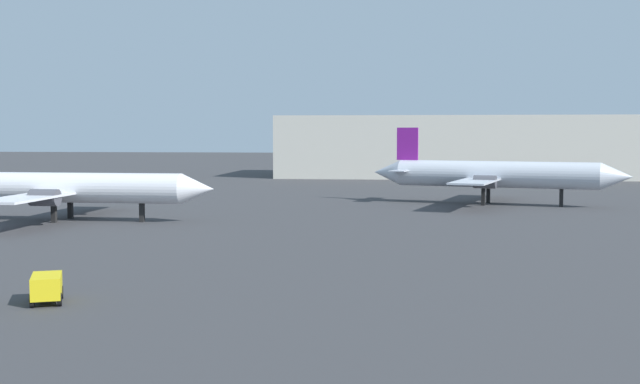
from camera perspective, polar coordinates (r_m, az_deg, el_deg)
airplane_distant at (r=73.94m, az=-17.53°, el=0.28°), size 25.93×23.19×8.16m
airplane_far_left at (r=88.53m, az=12.38°, el=1.23°), size 27.60×23.01×8.41m
baggage_cart at (r=38.90m, az=-19.02°, el=-6.44°), size 2.15×2.72×1.30m
terminal_building at (r=145.54m, az=11.11°, el=3.23°), size 69.38×25.08×10.74m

